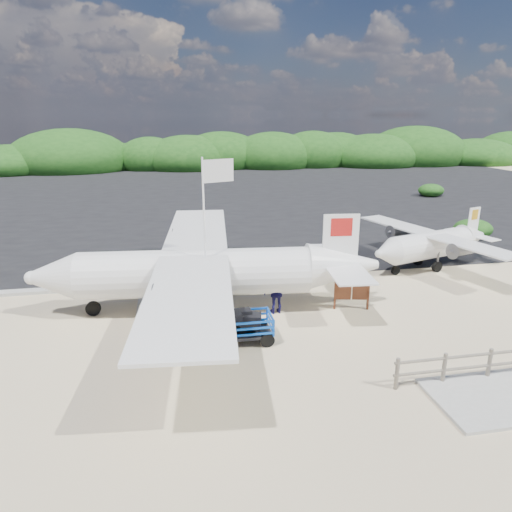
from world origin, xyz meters
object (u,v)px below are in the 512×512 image
at_px(crew_b, 234,275).
at_px(aircraft_small, 86,188).
at_px(crew_c, 277,292).
at_px(aircraft_large, 366,198).
at_px(flagpole, 208,319).
at_px(baggage_cart, 240,342).
at_px(crew_a, 249,274).
at_px(signboard, 351,309).

xyz_separation_m(crew_b, aircraft_small, (-11.65, 33.39, -0.84)).
height_order(crew_b, crew_c, crew_c).
distance_m(crew_c, aircraft_small, 38.21).
bearing_deg(crew_b, aircraft_large, -131.80).
distance_m(flagpole, crew_c, 2.93).
xyz_separation_m(flagpole, aircraft_large, (17.33, 24.26, 0.00)).
bearing_deg(aircraft_small, aircraft_large, 140.78).
height_order(baggage_cart, crew_a, crew_a).
height_order(aircraft_large, aircraft_small, aircraft_large).
relative_size(crew_a, crew_b, 1.05).
distance_m(signboard, aircraft_large, 26.98).
xyz_separation_m(baggage_cart, aircraft_large, (16.36, 26.42, 0.00)).
bearing_deg(crew_b, baggage_cart, 78.89).
bearing_deg(signboard, aircraft_large, 76.89).
bearing_deg(crew_a, aircraft_large, -111.73).
relative_size(baggage_cart, signboard, 1.58).
xyz_separation_m(baggage_cart, signboard, (4.92, 1.98, 0.00)).
relative_size(baggage_cart, crew_a, 1.36).
relative_size(flagpole, signboard, 4.08).
bearing_deg(aircraft_large, crew_c, 64.62).
distance_m(crew_b, aircraft_large, 26.94).
bearing_deg(flagpole, crew_c, 0.59).
bearing_deg(aircraft_small, flagpole, 89.62).
bearing_deg(aircraft_small, crew_a, 93.95).
relative_size(flagpole, crew_a, 3.51).
distance_m(signboard, aircraft_small, 39.54).
bearing_deg(baggage_cart, crew_c, 50.53).
distance_m(flagpole, aircraft_small, 37.36).
height_order(crew_a, crew_b, crew_a).
xyz_separation_m(flagpole, signboard, (5.89, -0.17, 0.00)).
bearing_deg(baggage_cart, aircraft_small, 106.82).
bearing_deg(baggage_cart, flagpole, 114.59).
relative_size(signboard, aircraft_large, 0.09).
bearing_deg(signboard, crew_a, 157.12).
bearing_deg(crew_a, flagpole, 62.76).
distance_m(crew_b, crew_c, 2.86).
distance_m(flagpole, aircraft_large, 29.82).
bearing_deg(crew_b, crew_c, 113.07).
bearing_deg(aircraft_small, baggage_cart, 90.11).
relative_size(flagpole, crew_b, 3.70).
relative_size(crew_b, aircraft_large, 0.10).
relative_size(crew_c, aircraft_small, 0.23).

